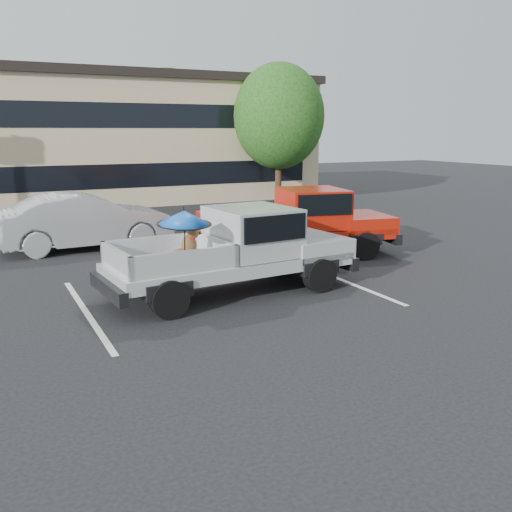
{
  "coord_description": "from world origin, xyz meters",
  "views": [
    {
      "loc": [
        -4.81,
        -9.16,
        3.54
      ],
      "look_at": [
        -0.28,
        -0.1,
        1.3
      ],
      "focal_mm": 40.0,
      "sensor_mm": 36.0,
      "label": 1
    }
  ],
  "objects_px": {
    "tree_right": "(279,116)",
    "silver_pickup": "(243,245)",
    "red_pickup": "(306,219)",
    "silver_sedan": "(86,221)",
    "tree_back": "(169,115)"
  },
  "relations": [
    {
      "from": "red_pickup",
      "to": "silver_sedan",
      "type": "distance_m",
      "value": 6.7
    },
    {
      "from": "tree_right",
      "to": "red_pickup",
      "type": "relative_size",
      "value": 1.11
    },
    {
      "from": "silver_pickup",
      "to": "tree_back",
      "type": "bearing_deg",
      "value": 71.27
    },
    {
      "from": "silver_pickup",
      "to": "red_pickup",
      "type": "relative_size",
      "value": 0.95
    },
    {
      "from": "silver_pickup",
      "to": "silver_sedan",
      "type": "xyz_separation_m",
      "value": [
        -2.25,
        6.46,
        -0.2
      ]
    },
    {
      "from": "tree_right",
      "to": "red_pickup",
      "type": "bearing_deg",
      "value": -115.05
    },
    {
      "from": "tree_right",
      "to": "tree_back",
      "type": "height_order",
      "value": "tree_back"
    },
    {
      "from": "red_pickup",
      "to": "silver_sedan",
      "type": "xyz_separation_m",
      "value": [
        -5.48,
        3.86,
        -0.2
      ]
    },
    {
      "from": "tree_back",
      "to": "red_pickup",
      "type": "xyz_separation_m",
      "value": [
        -2.32,
        -19.39,
        -3.36
      ]
    },
    {
      "from": "tree_right",
      "to": "silver_pickup",
      "type": "xyz_separation_m",
      "value": [
        -8.54,
        -13.99,
        -3.16
      ]
    },
    {
      "from": "silver_sedan",
      "to": "tree_back",
      "type": "bearing_deg",
      "value": -29.06
    },
    {
      "from": "tree_right",
      "to": "tree_back",
      "type": "bearing_deg",
      "value": 110.56
    },
    {
      "from": "tree_right",
      "to": "silver_sedan",
      "type": "xyz_separation_m",
      "value": [
        -10.8,
        -7.53,
        -3.36
      ]
    },
    {
      "from": "silver_pickup",
      "to": "red_pickup",
      "type": "height_order",
      "value": "silver_pickup"
    },
    {
      "from": "silver_sedan",
      "to": "silver_pickup",
      "type": "bearing_deg",
      "value": -163.18
    }
  ]
}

